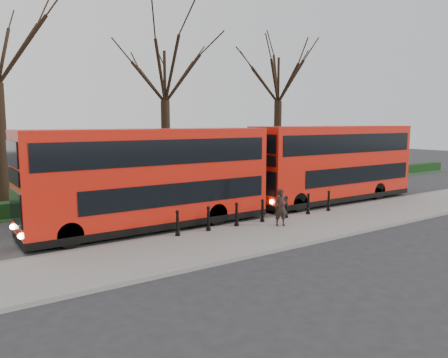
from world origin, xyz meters
TOP-DOWN VIEW (x-y plane):
  - ground at (0.00, 0.00)m, footprint 120.00×120.00m
  - pavement at (0.00, -3.00)m, footprint 60.00×4.00m
  - kerb at (0.00, -1.00)m, footprint 60.00×0.25m
  - grass_verge at (0.00, 15.00)m, footprint 60.00×18.00m
  - hedge at (0.00, 6.80)m, footprint 60.00×0.90m
  - yellow_line_outer at (0.00, -0.70)m, footprint 60.00×0.10m
  - yellow_line_inner at (0.00, -0.50)m, footprint 60.00×0.10m
  - tree_mid at (2.00, 10.00)m, footprint 7.13×7.13m
  - tree_right at (12.00, 10.00)m, footprint 7.41×7.41m
  - bollard_row at (1.11, -1.35)m, footprint 9.00×0.15m
  - bus_lead at (-3.33, 0.95)m, footprint 11.09×2.55m
  - bus_rear at (8.57, 0.99)m, footprint 11.23×2.58m
  - pedestrian at (1.28, -2.42)m, footprint 0.70×0.60m

SIDE VIEW (x-z plane):
  - ground at x=0.00m, z-range 0.00..0.00m
  - yellow_line_outer at x=0.00m, z-range 0.00..0.01m
  - yellow_line_inner at x=0.00m, z-range 0.00..0.01m
  - grass_verge at x=0.00m, z-range 0.00..0.06m
  - pavement at x=0.00m, z-range 0.00..0.15m
  - kerb at x=0.00m, z-range -0.01..0.15m
  - hedge at x=0.00m, z-range 0.00..0.80m
  - bollard_row at x=1.11m, z-range 0.15..1.15m
  - pedestrian at x=1.28m, z-range 0.15..1.79m
  - bus_lead at x=-3.33m, z-range 0.02..4.43m
  - bus_rear at x=8.57m, z-range 0.02..4.48m
  - tree_mid at x=2.00m, z-range 2.53..13.67m
  - tree_right at x=12.00m, z-range 2.63..14.21m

